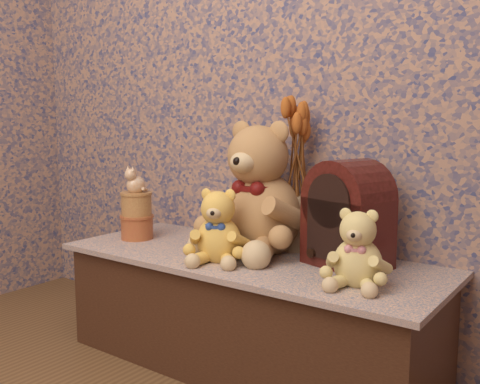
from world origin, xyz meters
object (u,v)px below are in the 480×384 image
object	(u,v)px
teddy_large	(261,182)
teddy_medium	(219,222)
cathedral_radio	(348,213)
cat_figurine	(136,179)
ceramic_vase	(296,222)
biscuit_tin_lower	(137,227)
teddy_small	(358,244)

from	to	relation	value
teddy_large	teddy_medium	size ratio (longest dim) A/B	1.91
cathedral_radio	cat_figurine	distance (m)	0.89
teddy_medium	cathedral_radio	size ratio (longest dim) A/B	0.76
ceramic_vase	cat_figurine	world-z (taller)	cat_figurine
ceramic_vase	biscuit_tin_lower	size ratio (longest dim) A/B	1.58
cat_figurine	teddy_large	bearing A→B (deg)	16.65
ceramic_vase	cat_figurine	xyz separation A→B (m)	(-0.62, -0.23, 0.15)
teddy_large	cat_figurine	size ratio (longest dim) A/B	4.58
cathedral_radio	ceramic_vase	xyz separation A→B (m)	(-0.26, 0.10, -0.08)
teddy_large	teddy_medium	world-z (taller)	teddy_large
cat_figurine	ceramic_vase	bearing A→B (deg)	21.42
teddy_small	ceramic_vase	bearing A→B (deg)	132.38
teddy_large	ceramic_vase	size ratio (longest dim) A/B	2.51
cat_figurine	cathedral_radio	bearing A→B (deg)	9.88
cathedral_radio	cat_figurine	bearing A→B (deg)	-155.54
teddy_small	cathedral_radio	world-z (taller)	cathedral_radio
ceramic_vase	teddy_medium	bearing A→B (deg)	-114.42
ceramic_vase	teddy_large	bearing A→B (deg)	-140.00
teddy_small	cathedral_radio	distance (m)	0.22
cat_figurine	biscuit_tin_lower	bearing A→B (deg)	0.00
ceramic_vase	biscuit_tin_lower	bearing A→B (deg)	-159.89
biscuit_tin_lower	cat_figurine	bearing A→B (deg)	0.00
teddy_small	biscuit_tin_lower	distance (m)	1.00
cathedral_radio	biscuit_tin_lower	bearing A→B (deg)	-155.54
teddy_small	teddy_large	bearing A→B (deg)	146.99
teddy_large	teddy_small	xyz separation A→B (m)	(0.47, -0.19, -0.14)
teddy_medium	biscuit_tin_lower	world-z (taller)	teddy_medium
teddy_small	cat_figurine	bearing A→B (deg)	166.07
cathedral_radio	teddy_medium	bearing A→B (deg)	-136.79
ceramic_vase	cat_figurine	size ratio (longest dim) A/B	1.82
biscuit_tin_lower	cat_figurine	distance (m)	0.20
teddy_large	biscuit_tin_lower	world-z (taller)	teddy_large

